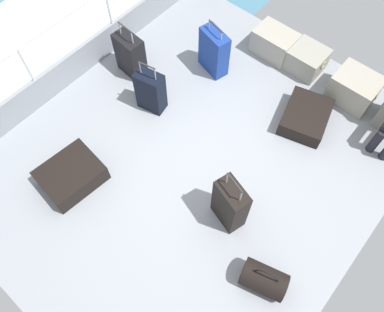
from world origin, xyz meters
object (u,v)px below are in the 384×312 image
object	(u,v)px
cargo_crate_1	(307,60)
duffel_bag	(264,279)
suitcase_1	(151,91)
suitcase_4	(130,55)
suitcase_2	(306,117)
suitcase_3	(71,175)
cargo_crate_2	(354,88)
suitcase_5	(214,52)
cargo_crate_0	(274,43)
suitcase_0	(230,204)

from	to	relation	value
cargo_crate_1	duffel_bag	size ratio (longest dim) A/B	0.98
suitcase_1	suitcase_4	bearing A→B (deg)	157.16
suitcase_2	duffel_bag	bearing A→B (deg)	-69.05
suitcase_2	duffel_bag	world-z (taller)	duffel_bag
suitcase_3	suitcase_1	bearing A→B (deg)	91.90
suitcase_1	suitcase_3	size ratio (longest dim) A/B	1.06
suitcase_1	cargo_crate_2	bearing A→B (deg)	43.54
suitcase_1	suitcase_5	distance (m)	1.09
cargo_crate_0	cargo_crate_1	world-z (taller)	cargo_crate_0
cargo_crate_0	suitcase_2	xyz separation A→B (m)	(1.05, -0.76, -0.08)
suitcase_0	cargo_crate_0	bearing A→B (deg)	113.80
suitcase_4	cargo_crate_0	bearing A→B (deg)	50.56
cargo_crate_0	suitcase_0	size ratio (longest dim) A/B	0.68
suitcase_4	suitcase_5	xyz separation A→B (m)	(0.85, 0.80, 0.02)
cargo_crate_0	suitcase_5	distance (m)	0.97
suitcase_1	suitcase_4	distance (m)	0.71
suitcase_0	suitcase_3	world-z (taller)	suitcase_0
suitcase_0	suitcase_5	distance (m)	2.30
cargo_crate_2	suitcase_4	distance (m)	3.11
suitcase_0	duffel_bag	bearing A→B (deg)	-25.40
cargo_crate_0	cargo_crate_2	size ratio (longest dim) A/B	1.01
cargo_crate_1	suitcase_4	xyz separation A→B (m)	(-1.87, -1.67, 0.14)
suitcase_1	suitcase_3	xyz separation A→B (m)	(0.05, -1.47, -0.18)
cargo_crate_2	suitcase_4	world-z (taller)	suitcase_4
suitcase_2	suitcase_4	bearing A→B (deg)	-160.15
cargo_crate_1	suitcase_1	world-z (taller)	suitcase_1
suitcase_1	suitcase_2	xyz separation A→B (m)	(1.73, 1.14, -0.20)
cargo_crate_1	suitcase_2	size ratio (longest dim) A/B	0.63
suitcase_0	suitcase_5	size ratio (longest dim) A/B	1.17
cargo_crate_2	suitcase_3	world-z (taller)	cargo_crate_2
suitcase_3	suitcase_5	bearing A→B (deg)	86.62
cargo_crate_1	duffel_bag	world-z (taller)	duffel_bag
cargo_crate_1	suitcase_5	world-z (taller)	suitcase_5
suitcase_3	suitcase_2	bearing A→B (deg)	57.11
suitcase_2	suitcase_3	xyz separation A→B (m)	(-1.68, -2.60, 0.02)
suitcase_0	suitcase_3	bearing A→B (deg)	-153.34
suitcase_3	cargo_crate_2	bearing A→B (deg)	59.93
cargo_crate_0	suitcase_0	bearing A→B (deg)	-66.20
suitcase_2	suitcase_4	xyz separation A→B (m)	(-2.39, -0.86, 0.21)
duffel_bag	cargo_crate_2	bearing A→B (deg)	100.68
suitcase_3	suitcase_4	distance (m)	1.89
suitcase_0	duffel_bag	size ratio (longest dim) A/B	1.73
cargo_crate_0	cargo_crate_2	world-z (taller)	cargo_crate_2
suitcase_1	suitcase_2	size ratio (longest dim) A/B	0.97
cargo_crate_0	suitcase_3	distance (m)	3.43
cargo_crate_2	suitcase_1	xyz separation A→B (m)	(-2.00, -1.90, 0.10)
suitcase_0	duffel_bag	xyz separation A→B (m)	(0.75, -0.36, -0.21)
suitcase_4	duffel_bag	xyz separation A→B (m)	(3.19, -1.23, -0.16)
suitcase_2	cargo_crate_0	bearing A→B (deg)	144.04
cargo_crate_0	suitcase_0	distance (m)	2.73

